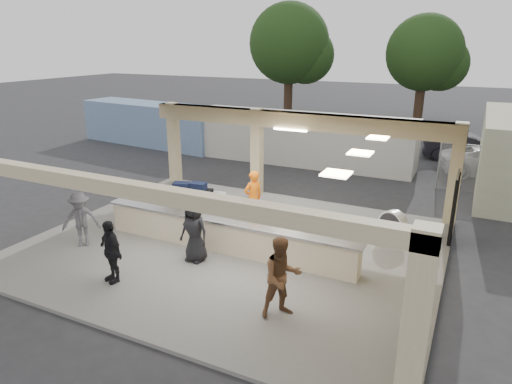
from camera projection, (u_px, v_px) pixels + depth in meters
The scene contains 16 objects.
ground at pixel (233, 247), 14.01m from camera, with size 120.00×120.00×0.00m, color #27272A.
pavilion at pixel (249, 200), 14.06m from camera, with size 12.01×10.00×3.55m.
baggage_counter at pixel (225, 235), 13.40m from camera, with size 8.20×0.58×0.98m.
luggage_cart at pixel (187, 200), 15.59m from camera, with size 2.63×1.96×1.37m.
drum_fan at pixel (393, 225), 13.97m from camera, with size 0.95×0.72×1.02m.
baggage_handler at pixel (253, 198), 15.17m from camera, with size 0.69×0.38×1.89m, color orange.
passenger_a at pixel (282, 277), 10.08m from camera, with size 0.92×0.41×1.90m, color brown.
passenger_b at pixel (111, 251), 11.59m from camera, with size 0.98×0.36×1.67m, color black.
passenger_c at pixel (81, 219), 13.63m from camera, with size 1.10×0.38×1.70m, color #535258.
passenger_d at pixel (194, 231), 12.68m from camera, with size 0.87×0.36×1.78m, color black.
car_white_a at pixel (496, 162), 21.17m from camera, with size 2.25×4.74×1.35m, color white.
car_dark at pixel (466, 147), 23.94m from camera, with size 1.50×4.25×1.42m, color black.
container_white at pixel (300, 138), 23.45m from camera, with size 11.58×2.32×2.51m, color #B7B8B3.
container_blue at pixel (152, 124), 27.71m from camera, with size 9.48×2.27×2.46m, color #6D8BAF.
tree_left at pixel (294, 47), 36.06m from camera, with size 6.60×6.30×9.00m.
tree_mid at pixel (429, 56), 33.81m from camera, with size 6.00×5.60×8.00m.
Camera 1 is at (6.22, -11.17, 6.02)m, focal length 32.00 mm.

